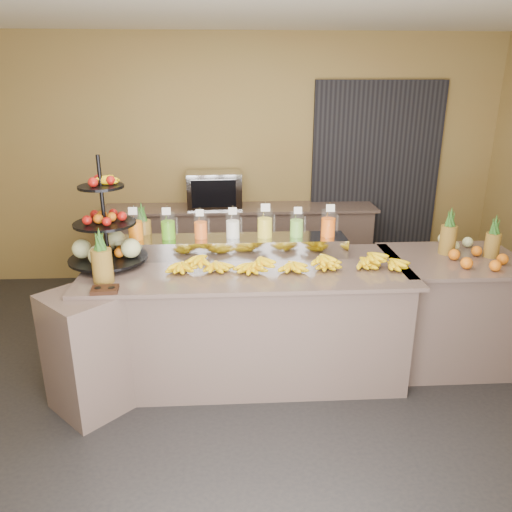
{
  "coord_description": "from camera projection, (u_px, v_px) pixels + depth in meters",
  "views": [
    {
      "loc": [
        -0.14,
        -3.31,
        2.29
      ],
      "look_at": [
        0.07,
        0.3,
        1.02
      ],
      "focal_mm": 35.0,
      "sensor_mm": 36.0,
      "label": 1
    }
  ],
  "objects": [
    {
      "name": "pitcher_tray",
      "position": [
        233.0,
        246.0,
        4.09
      ],
      "size": [
        1.85,
        0.3,
        0.15
      ],
      "primitive_type": "cube",
      "color": "gray",
      "rests_on": "buffet_counter"
    },
    {
      "name": "juice_pitcher_lemon",
      "position": [
        265.0,
        225.0,
        4.04
      ],
      "size": [
        0.13,
        0.13,
        0.3
      ],
      "color": "silver",
      "rests_on": "pitcher_tray"
    },
    {
      "name": "juice_pitcher_orange_a",
      "position": [
        135.0,
        228.0,
        3.99
      ],
      "size": [
        0.12,
        0.12,
        0.29
      ],
      "color": "silver",
      "rests_on": "pitcher_tray"
    },
    {
      "name": "room_envelope",
      "position": [
        267.0,
        135.0,
        4.01
      ],
      "size": [
        6.04,
        5.02,
        2.82
      ],
      "color": "olive",
      "rests_on": "ground"
    },
    {
      "name": "fruit_stand",
      "position": [
        111.0,
        237.0,
        3.84
      ],
      "size": [
        0.75,
        0.75,
        0.85
      ],
      "rotation": [
        0.0,
        0.0,
        -0.28
      ],
      "color": "black",
      "rests_on": "buffet_counter"
    },
    {
      "name": "right_fruit_pile",
      "position": [
        472.0,
        250.0,
        3.99
      ],
      "size": [
        0.45,
        0.43,
        0.24
      ],
      "color": "brown",
      "rests_on": "right_counter"
    },
    {
      "name": "back_ledge",
      "position": [
        240.0,
        245.0,
        5.85
      ],
      "size": [
        3.1,
        0.55,
        0.93
      ],
      "color": "gray",
      "rests_on": "ground"
    },
    {
      "name": "buffet_counter",
      "position": [
        233.0,
        323.0,
        3.97
      ],
      "size": [
        2.75,
        1.25,
        0.93
      ],
      "color": "gray",
      "rests_on": "ground"
    },
    {
      "name": "right_counter",
      "position": [
        448.0,
        310.0,
        4.19
      ],
      "size": [
        1.08,
        0.88,
        0.93
      ],
      "color": "gray",
      "rests_on": "ground"
    },
    {
      "name": "ground",
      "position": [
        249.0,
        392.0,
        3.88
      ],
      "size": [
        6.0,
        6.0,
        0.0
      ],
      "primitive_type": "plane",
      "color": "black",
      "rests_on": "ground"
    },
    {
      "name": "juice_pitcher_orange_c",
      "position": [
        328.0,
        225.0,
        4.07
      ],
      "size": [
        0.12,
        0.12,
        0.29
      ],
      "color": "silver",
      "rests_on": "pitcher_tray"
    },
    {
      "name": "juice_pitcher_lime",
      "position": [
        297.0,
        226.0,
        4.06
      ],
      "size": [
        0.11,
        0.12,
        0.27
      ],
      "color": "silver",
      "rests_on": "pitcher_tray"
    },
    {
      "name": "condiment_caddy",
      "position": [
        105.0,
        290.0,
        3.4
      ],
      "size": [
        0.19,
        0.15,
        0.03
      ],
      "primitive_type": "cube",
      "rotation": [
        0.0,
        0.0,
        0.1
      ],
      "color": "black",
      "rests_on": "buffet_counter"
    },
    {
      "name": "banana_heap",
      "position": [
        290.0,
        261.0,
        3.8
      ],
      "size": [
        1.85,
        0.17,
        0.15
      ],
      "color": "yellow",
      "rests_on": "buffet_counter"
    },
    {
      "name": "juice_pitcher_milk",
      "position": [
        233.0,
        227.0,
        4.03
      ],
      "size": [
        0.11,
        0.12,
        0.27
      ],
      "color": "silver",
      "rests_on": "pitcher_tray"
    },
    {
      "name": "pineapple_left_a",
      "position": [
        102.0,
        262.0,
        3.51
      ],
      "size": [
        0.14,
        0.14,
        0.4
      ],
      "rotation": [
        0.0,
        0.0,
        -0.24
      ],
      "color": "brown",
      "rests_on": "buffet_counter"
    },
    {
      "name": "juice_pitcher_green",
      "position": [
        168.0,
        227.0,
        4.0
      ],
      "size": [
        0.12,
        0.12,
        0.28
      ],
      "color": "silver",
      "rests_on": "pitcher_tray"
    },
    {
      "name": "pineapple_left_b",
      "position": [
        143.0,
        232.0,
        4.18
      ],
      "size": [
        0.14,
        0.14,
        0.42
      ],
      "rotation": [
        0.0,
        0.0,
        0.18
      ],
      "color": "brown",
      "rests_on": "buffet_counter"
    },
    {
      "name": "juice_pitcher_orange_b",
      "position": [
        201.0,
        228.0,
        4.02
      ],
      "size": [
        0.11,
        0.11,
        0.26
      ],
      "color": "silver",
      "rests_on": "pitcher_tray"
    },
    {
      "name": "oven_warmer",
      "position": [
        214.0,
        190.0,
        5.61
      ],
      "size": [
        0.62,
        0.45,
        0.4
      ],
      "primitive_type": "cube",
      "rotation": [
        0.0,
        0.0,
        0.04
      ],
      "color": "gray",
      "rests_on": "back_ledge"
    }
  ]
}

